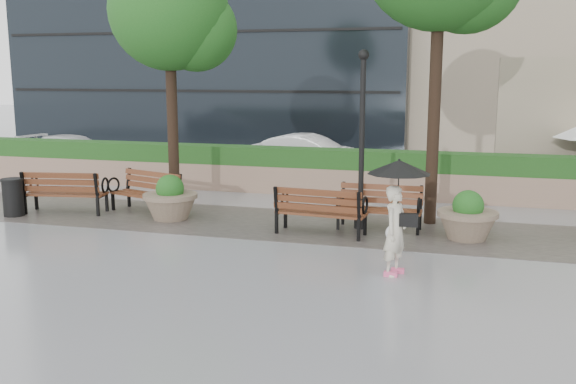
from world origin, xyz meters
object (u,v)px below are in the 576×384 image
(bench_2, at_px, (320,221))
(planter_left, at_px, (170,202))
(bench_3, at_px, (379,217))
(bench_1, at_px, (146,201))
(pedestrian, at_px, (397,206))
(lamppost, at_px, (362,152))
(bench_0, at_px, (66,201))
(car_left, at_px, (74,152))
(planter_right, at_px, (467,220))
(trash_bin, at_px, (13,198))
(car_right, at_px, (309,155))

(bench_2, xyz_separation_m, planter_left, (-3.87, 0.49, 0.12))
(bench_3, distance_m, planter_left, 5.06)
(bench_1, distance_m, pedestrian, 7.59)
(lamppost, distance_m, pedestrian, 3.47)
(planter_left, bearing_deg, bench_0, -178.45)
(car_left, bearing_deg, bench_2, -117.51)
(bench_3, relative_size, pedestrian, 0.93)
(planter_right, relative_size, car_left, 0.30)
(trash_bin, height_order, car_left, car_left)
(bench_3, xyz_separation_m, pedestrian, (0.73, -3.20, 0.94))
(bench_2, height_order, car_left, car_left)
(planter_left, relative_size, car_right, 0.31)
(bench_1, xyz_separation_m, bench_2, (4.81, -0.99, 0.01))
(planter_right, bearing_deg, planter_left, 179.82)
(planter_right, xyz_separation_m, car_right, (-5.39, 7.66, 0.29))
(bench_1, relative_size, bench_3, 1.08)
(bench_2, relative_size, bench_3, 1.07)
(bench_3, bearing_deg, bench_0, -176.21)
(bench_1, relative_size, car_right, 0.48)
(pedestrian, bearing_deg, lamppost, 41.45)
(bench_1, bearing_deg, lamppost, 16.87)
(bench_0, relative_size, car_left, 0.50)
(lamppost, xyz_separation_m, car_right, (-3.02, 7.31, -1.07))
(bench_0, relative_size, lamppost, 0.52)
(car_left, distance_m, pedestrian, 16.30)
(planter_left, bearing_deg, trash_bin, -169.52)
(bench_1, relative_size, car_left, 0.49)
(planter_left, distance_m, car_right, 7.81)
(bench_2, xyz_separation_m, lamppost, (0.75, 0.82, 1.46))
(planter_right, height_order, trash_bin, planter_right)
(bench_3, xyz_separation_m, trash_bin, (-8.99, -1.04, 0.15))
(bench_2, relative_size, pedestrian, 1.00)
(bench_1, xyz_separation_m, planter_left, (0.94, -0.51, 0.12))
(trash_bin, distance_m, lamppost, 8.72)
(car_left, bearing_deg, pedestrian, -120.88)
(car_right, bearing_deg, pedestrian, -151.88)
(bench_2, distance_m, car_right, 8.45)
(car_left, bearing_deg, trash_bin, -150.35)
(bench_1, distance_m, car_right, 7.58)
(bench_1, distance_m, trash_bin, 3.25)
(planter_right, bearing_deg, bench_0, -179.68)
(lamppost, bearing_deg, planter_right, -8.50)
(planter_left, xyz_separation_m, car_left, (-7.29, 6.84, 0.18))
(bench_2, relative_size, trash_bin, 2.27)
(bench_1, relative_size, planter_left, 1.57)
(bench_3, xyz_separation_m, planter_right, (1.94, -0.34, 0.12))
(planter_left, distance_m, trash_bin, 4.01)
(bench_0, xyz_separation_m, bench_3, (7.94, 0.39, -0.02))
(bench_2, bearing_deg, car_right, -69.27)
(planter_left, relative_size, trash_bin, 1.47)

